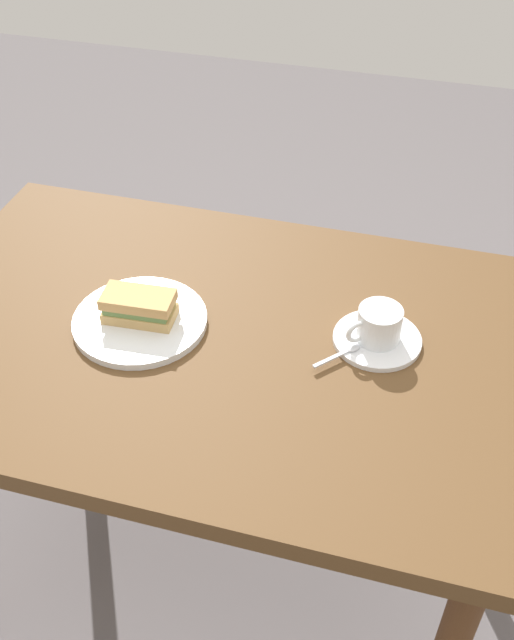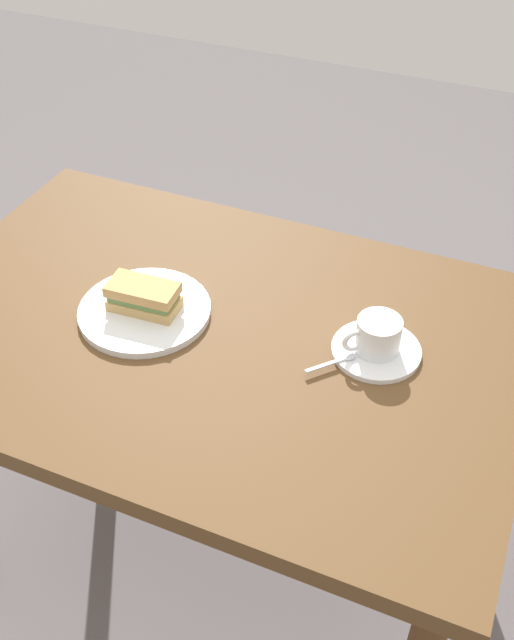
# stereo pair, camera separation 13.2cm
# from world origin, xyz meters

# --- Properties ---
(ground_plane) EXTENTS (6.00, 6.00, 0.00)m
(ground_plane) POSITION_xyz_m (0.00, 0.00, 0.00)
(ground_plane) COLOR #615B5C
(dining_table) EXTENTS (1.14, 0.77, 0.74)m
(dining_table) POSITION_xyz_m (0.00, 0.00, 0.65)
(dining_table) COLOR brown
(dining_table) RESTS_ON ground_plane
(sandwich_plate) EXTENTS (0.24, 0.24, 0.01)m
(sandwich_plate) POSITION_xyz_m (0.13, 0.01, 0.75)
(sandwich_plate) COLOR white
(sandwich_plate) RESTS_ON dining_table
(sandwich_front) EXTENTS (0.13, 0.07, 0.05)m
(sandwich_front) POSITION_xyz_m (0.13, 0.01, 0.78)
(sandwich_front) COLOR tan
(sandwich_front) RESTS_ON sandwich_plate
(coffee_saucer) EXTENTS (0.16, 0.16, 0.01)m
(coffee_saucer) POSITION_xyz_m (-0.30, -0.05, 0.75)
(coffee_saucer) COLOR white
(coffee_saucer) RESTS_ON dining_table
(coffee_cup) EXTENTS (0.09, 0.09, 0.06)m
(coffee_cup) POSITION_xyz_m (-0.30, -0.05, 0.78)
(coffee_cup) COLOR white
(coffee_cup) RESTS_ON coffee_saucer
(spoon) EXTENTS (0.07, 0.08, 0.01)m
(spoon) POSITION_xyz_m (-0.25, 0.00, 0.75)
(spoon) COLOR silver
(spoon) RESTS_ON coffee_saucer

